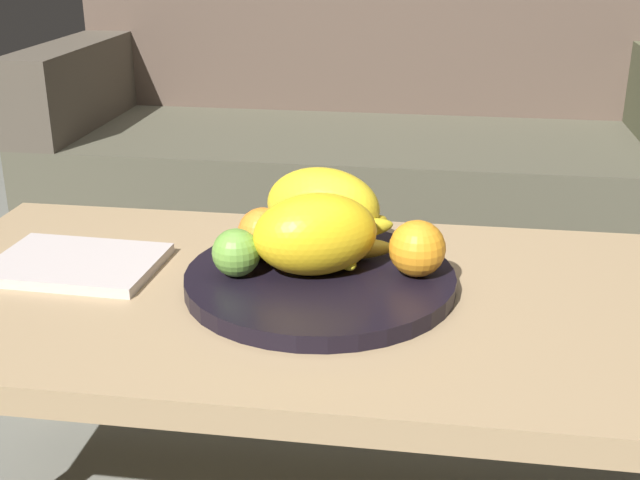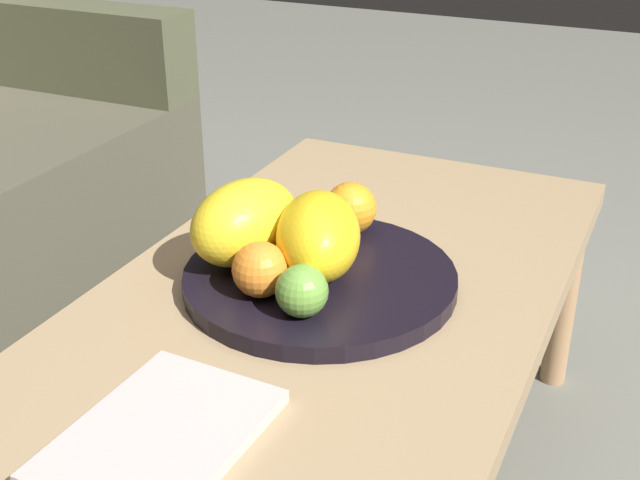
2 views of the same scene
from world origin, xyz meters
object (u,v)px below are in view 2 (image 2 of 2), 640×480
Objects in this scene: coffee_table at (322,322)px; apple_front at (302,291)px; orange_front at (351,208)px; magazine at (160,436)px; melon_smaller_beside at (318,236)px; fruit_bowl at (320,279)px; orange_left at (260,270)px; melon_large_front at (245,222)px; banana_bunch at (293,239)px.

apple_front is (-0.09, -0.01, 0.10)m from coffee_table.
magazine is (-0.52, 0.00, -0.06)m from orange_front.
melon_smaller_beside reaches higher than orange_front.
fruit_bowl is 5.12× the size of orange_left.
melon_large_front is 0.11m from orange_left.
coffee_table is 0.36m from magazine.
apple_front is (-0.25, -0.04, -0.01)m from orange_front.
coffee_table is 0.14m from apple_front.
orange_left is at bearing 72.50° from apple_front.
magazine is at bearing -173.80° from orange_left.
banana_bunch is at bearing 30.55° from apple_front.
orange_left is (-0.09, 0.05, 0.05)m from fruit_bowl.
melon_smaller_beside is 0.72× the size of magazine.
orange_left reaches higher than banana_bunch.
banana_bunch is (0.14, 0.08, -0.01)m from apple_front.
coffee_table is at bearing -125.38° from banana_bunch.
fruit_bowl is 2.19× the size of melon_smaller_beside.
melon_smaller_beside reaches higher than fruit_bowl.
melon_smaller_beside is 0.15m from orange_front.
fruit_bowl is 2.15× the size of melon_large_front.
banana_bunch is (-0.11, 0.05, -0.01)m from orange_front.
coffee_table is at bearing -2.09° from magazine.
melon_large_front is at bearing 53.67° from apple_front.
melon_smaller_beside reaches higher than magazine.
fruit_bowl is 0.38m from magazine.
apple_front reaches higher than banana_bunch.
orange_front is (0.14, 0.01, -0.02)m from melon_smaller_beside.
orange_front is at bearing 8.83° from apple_front.
melon_smaller_beside is 0.07m from banana_bunch.
orange_front reaches higher than orange_left.
coffee_table is 17.02× the size of apple_front.
fruit_bowl is at bearing 30.11° from coffee_table.
coffee_table is 0.14m from orange_left.
melon_large_front reaches higher than coffee_table.
apple_front reaches higher than magazine.
fruit_bowl is at bearing -83.67° from melon_large_front.
melon_large_front is 0.39m from magazine.
melon_smaller_beside is 1.12× the size of banana_bunch.
fruit_bowl is at bearing -175.21° from orange_front.
orange_left is (-0.23, 0.03, -0.00)m from orange_front.
orange_front is at bearing 8.70° from coffee_table.
melon_large_front reaches higher than apple_front.
banana_bunch is 0.41m from magazine.
magazine is (-0.37, 0.01, -0.08)m from melon_smaller_beside.
melon_large_front is 2.38× the size of orange_left.
orange_front reaches higher than banana_bunch.
melon_smaller_beside is 0.10m from orange_left.
coffee_table is 14.56× the size of orange_front.
banana_bunch is at bearing 157.88° from orange_front.
coffee_table is 0.20m from orange_front.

